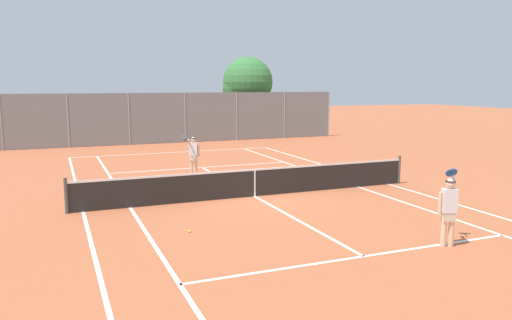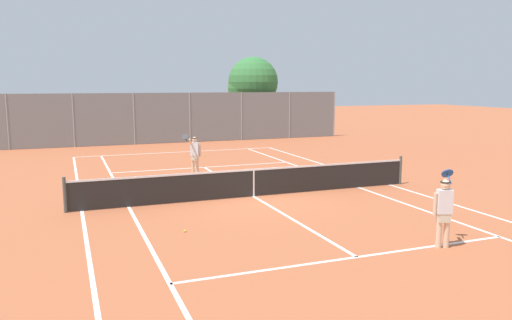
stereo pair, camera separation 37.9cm
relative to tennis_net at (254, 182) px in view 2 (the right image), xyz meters
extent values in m
plane|color=#B25B38|center=(0.00, 0.00, -0.51)|extent=(120.00, 120.00, 0.00)
cube|color=white|center=(0.00, 11.90, -0.51)|extent=(11.00, 0.10, 0.01)
cube|color=white|center=(-5.50, 0.00, -0.51)|extent=(0.10, 23.80, 0.01)
cube|color=white|center=(5.50, 0.00, -0.51)|extent=(0.10, 23.80, 0.01)
cube|color=white|center=(-4.13, 0.00, -0.51)|extent=(0.10, 23.80, 0.01)
cube|color=white|center=(4.13, 0.00, -0.51)|extent=(0.10, 23.80, 0.01)
cube|color=white|center=(0.00, -6.40, -0.51)|extent=(8.26, 0.10, 0.01)
cube|color=white|center=(0.00, 6.40, -0.51)|extent=(8.26, 0.10, 0.01)
cube|color=white|center=(0.00, 0.00, -0.51)|extent=(0.10, 12.80, 0.01)
cylinder|color=#474C47|center=(-5.95, 0.00, 0.03)|extent=(0.10, 0.10, 1.07)
cylinder|color=#474C47|center=(5.95, 0.00, 0.03)|extent=(0.10, 0.10, 1.07)
cube|color=black|center=(0.00, 0.00, -0.04)|extent=(11.90, 0.02, 0.89)
cube|color=white|center=(0.00, 0.00, 0.41)|extent=(11.90, 0.03, 0.06)
cube|color=white|center=(0.00, 0.00, -0.06)|extent=(0.05, 0.03, 0.89)
cylinder|color=beige|center=(2.12, -6.52, -0.10)|extent=(0.13, 0.13, 0.82)
cylinder|color=beige|center=(2.29, -6.58, -0.10)|extent=(0.13, 0.13, 0.82)
cube|color=beige|center=(2.20, -6.55, 0.23)|extent=(0.32, 0.26, 0.24)
cube|color=white|center=(2.20, -6.55, 0.59)|extent=(0.39, 0.30, 0.56)
sphere|color=beige|center=(2.20, -6.55, 0.98)|extent=(0.22, 0.22, 0.22)
cylinder|color=black|center=(2.20, -6.55, 1.05)|extent=(0.23, 0.23, 0.02)
cylinder|color=beige|center=(1.99, -6.48, 0.53)|extent=(0.08, 0.08, 0.52)
cylinder|color=beige|center=(2.37, -6.46, 0.88)|extent=(0.22, 0.46, 0.35)
cylinder|color=#1E4C99|center=(2.58, -6.25, 1.04)|extent=(0.11, 0.25, 0.22)
cylinder|color=#1E4C99|center=(2.61, -6.14, 1.15)|extent=(0.33, 0.27, 0.23)
cylinder|color=beige|center=(-0.77, 4.64, -0.10)|extent=(0.13, 0.13, 0.82)
cylinder|color=beige|center=(-0.93, 4.72, -0.10)|extent=(0.13, 0.13, 0.82)
cube|color=beige|center=(-0.85, 4.68, 0.23)|extent=(0.33, 0.29, 0.24)
cube|color=white|center=(-0.85, 4.68, 0.59)|extent=(0.39, 0.34, 0.56)
sphere|color=beige|center=(-0.85, 4.68, 0.98)|extent=(0.22, 0.22, 0.22)
cylinder|color=black|center=(-0.85, 4.68, 1.05)|extent=(0.23, 0.23, 0.02)
cylinder|color=beige|center=(-0.65, 4.57, 0.53)|extent=(0.08, 0.08, 0.52)
cylinder|color=beige|center=(-1.03, 4.61, 0.88)|extent=(0.28, 0.44, 0.35)
cylinder|color=black|center=(-1.27, 4.45, 1.04)|extent=(0.15, 0.24, 0.22)
cylinder|color=black|center=(-1.32, 4.34, 1.15)|extent=(0.34, 0.31, 0.23)
sphere|color=#D1DB33|center=(-3.10, -3.21, -0.48)|extent=(0.07, 0.07, 0.07)
sphere|color=#D1DB33|center=(0.99, 9.98, -0.48)|extent=(0.07, 0.07, 0.07)
cylinder|color=gray|center=(-8.89, 16.37, 1.11)|extent=(0.08, 0.08, 3.23)
cylinder|color=gray|center=(-5.34, 16.37, 1.11)|extent=(0.08, 0.08, 3.23)
cylinder|color=gray|center=(-1.78, 16.37, 1.11)|extent=(0.08, 0.08, 3.23)
cylinder|color=gray|center=(1.78, 16.37, 1.11)|extent=(0.08, 0.08, 3.23)
cylinder|color=gray|center=(5.34, 16.37, 1.11)|extent=(0.08, 0.08, 3.23)
cylinder|color=gray|center=(8.89, 16.37, 1.11)|extent=(0.08, 0.08, 3.23)
cylinder|color=gray|center=(12.45, 16.37, 1.11)|extent=(0.08, 0.08, 3.23)
cube|color=slate|center=(0.00, 16.37, 1.11)|extent=(24.90, 0.02, 3.19)
cylinder|color=brown|center=(7.15, 18.97, 0.81)|extent=(0.31, 0.31, 2.64)
sphere|color=#387A3D|center=(7.15, 18.97, 3.40)|extent=(3.64, 3.64, 3.64)
sphere|color=#387A3D|center=(6.67, 19.05, 2.95)|extent=(2.73, 2.73, 2.73)
camera|label=1|loc=(-6.19, -15.27, 3.26)|focal=35.00mm
camera|label=2|loc=(-5.84, -15.41, 3.26)|focal=35.00mm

